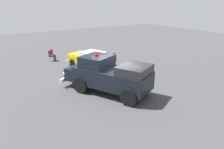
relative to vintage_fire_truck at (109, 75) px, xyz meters
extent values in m
plane|color=#424244|center=(-0.03, 0.58, -1.20)|extent=(60.00, 60.00, 0.00)
cylinder|color=black|center=(-0.95, -1.55, -0.68)|extent=(1.08, 0.73, 1.04)
cylinder|color=black|center=(-1.80, 0.26, -0.68)|extent=(1.08, 0.73, 1.04)
cylinder|color=black|center=(2.22, -0.06, -0.68)|extent=(1.08, 0.73, 1.04)
cylinder|color=black|center=(1.37, 1.75, -0.68)|extent=(1.08, 0.73, 1.04)
cube|color=black|center=(0.21, 0.10, -0.15)|extent=(5.33, 3.98, 1.10)
cube|color=black|center=(-2.37, -1.11, -0.28)|extent=(1.56, 1.98, 0.84)
cube|color=black|center=(-0.83, -0.39, 0.75)|extent=(2.35, 2.44, 0.76)
cube|color=#232328|center=(1.62, 0.76, 0.60)|extent=(2.37, 2.50, 0.60)
cube|color=silver|center=(-2.78, -1.30, -0.28)|extent=(0.72, 1.35, 0.64)
cube|color=silver|center=(-2.87, -1.34, -0.70)|extent=(1.13, 2.11, 0.24)
sphere|color=white|center=(-2.44, -2.01, -0.20)|extent=(0.35, 0.35, 0.26)
sphere|color=white|center=(-3.11, -0.60, -0.20)|extent=(0.35, 0.35, 0.26)
sphere|color=red|center=(-0.83, -0.39, 1.25)|extent=(0.37, 0.37, 0.28)
cylinder|color=black|center=(-6.60, 0.37, -0.86)|extent=(0.73, 0.45, 0.68)
cylinder|color=black|center=(-7.08, 1.94, -0.86)|extent=(0.73, 0.45, 0.68)
cylinder|color=black|center=(-3.83, 1.23, -0.86)|extent=(0.73, 0.45, 0.68)
cylinder|color=black|center=(-4.31, 2.79, -0.86)|extent=(0.73, 0.45, 0.68)
cube|color=gold|center=(-5.46, 1.58, -0.58)|extent=(4.54, 2.96, 0.64)
cube|color=gold|center=(-6.84, 1.16, -0.22)|extent=(1.82, 1.98, 0.20)
cube|color=white|center=(-5.17, 1.67, -0.02)|extent=(2.27, 2.05, 0.56)
cube|color=silver|center=(-7.54, 0.94, -0.80)|extent=(0.71, 1.86, 0.20)
cylinder|color=#B7BABF|center=(-9.47, -0.26, -0.98)|extent=(0.04, 0.04, 0.44)
cylinder|color=#B7BABF|center=(-9.16, -0.57, -0.98)|extent=(0.04, 0.04, 0.44)
cylinder|color=#B7BABF|center=(-9.78, -0.57, -0.98)|extent=(0.04, 0.04, 0.44)
cylinder|color=#B7BABF|center=(-9.47, -0.88, -0.98)|extent=(0.04, 0.04, 0.44)
cube|color=#1959A5|center=(-9.47, -0.57, -0.74)|extent=(0.68, 0.68, 0.04)
cube|color=#1959A5|center=(-9.64, -0.74, -0.46)|extent=(0.37, 0.37, 0.56)
cube|color=#B7BABF|center=(-9.64, -0.40, -0.58)|extent=(0.34, 0.34, 0.03)
cube|color=#B7BABF|center=(-9.30, -0.74, -0.58)|extent=(0.34, 0.34, 0.03)
cylinder|color=#B7BABF|center=(-2.93, 1.04, -0.98)|extent=(0.04, 0.04, 0.44)
cylinder|color=#B7BABF|center=(-2.77, 1.45, -0.98)|extent=(0.04, 0.04, 0.44)
cylinder|color=#B7BABF|center=(-2.52, 0.87, -0.98)|extent=(0.04, 0.04, 0.44)
cylinder|color=#B7BABF|center=(-2.36, 1.28, -0.98)|extent=(0.04, 0.04, 0.44)
cube|color=beige|center=(-2.65, 1.16, -0.74)|extent=(0.62, 0.62, 0.04)
cube|color=beige|center=(-2.43, 1.07, -0.46)|extent=(0.21, 0.46, 0.56)
cube|color=#B7BABF|center=(-2.74, 0.94, -0.58)|extent=(0.42, 0.19, 0.03)
cube|color=#B7BABF|center=(-2.56, 1.38, -0.58)|extent=(0.42, 0.19, 0.03)
cylinder|color=#383842|center=(-9.35, -0.31, -0.97)|extent=(0.18, 0.18, 0.45)
cylinder|color=#383842|center=(-9.21, -0.45, -0.97)|extent=(0.18, 0.18, 0.45)
cube|color=#383842|center=(-9.46, -0.42, -0.69)|extent=(0.42, 0.42, 0.13)
cube|color=#383842|center=(-9.32, -0.56, -0.69)|extent=(0.42, 0.42, 0.13)
cube|color=maroon|center=(-9.53, -0.64, -0.39)|extent=(0.44, 0.44, 0.54)
sphere|color=#9E704C|center=(-9.52, -0.62, -0.02)|extent=(0.31, 0.31, 0.22)
cylinder|color=#2D334C|center=(-3.69, 2.73, -0.76)|extent=(0.17, 0.17, 0.88)
cylinder|color=#2D334C|center=(-3.47, 2.76, -0.76)|extent=(0.17, 0.17, 0.88)
cube|color=#26262D|center=(-3.58, 2.74, -0.04)|extent=(0.45, 0.32, 0.56)
cylinder|color=#26262D|center=(-3.85, 2.70, -0.10)|extent=(0.11, 0.11, 0.60)
cylinder|color=#26262D|center=(-3.31, 2.78, -0.10)|extent=(0.11, 0.11, 0.60)
sphere|color=#9E704C|center=(-3.58, 2.74, 0.36)|extent=(0.26, 0.26, 0.23)
camera|label=1|loc=(10.96, -6.97, 4.58)|focal=34.63mm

